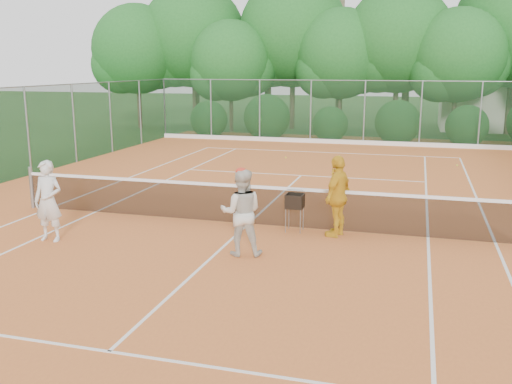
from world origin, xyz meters
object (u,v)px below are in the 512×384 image
player_white (48,201)px  player_center_grp (241,212)px  player_yellow (338,196)px  ball_hopper (295,202)px

player_white → player_center_grp: size_ratio=0.99×
player_yellow → ball_hopper: (-0.98, 0.09, -0.22)m
player_center_grp → player_yellow: player_yellow is taller
player_yellow → player_center_grp: bearing=-25.1°
ball_hopper → player_white: bearing=-169.1°
ball_hopper → player_yellow: bearing=-18.0°
player_white → ball_hopper: size_ratio=2.02×
player_white → player_center_grp: player_center_grp is taller
player_center_grp → player_yellow: 2.44m
player_center_grp → ball_hopper: bearing=70.5°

